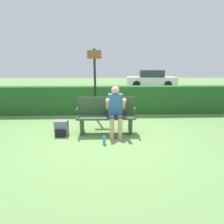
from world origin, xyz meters
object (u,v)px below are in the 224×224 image
Objects in this scene: park_bench at (106,115)px; person_seated at (115,108)px; signpost at (95,80)px; backpack at (61,128)px; water_bottle at (104,140)px; parked_car at (151,79)px.

park_bench is 0.34m from person_seated.
park_bench is 1.51m from signpost.
backpack is 0.17× the size of signpost.
water_bottle is 0.05× the size of parked_car.
signpost reaches higher than water_bottle.
park_bench reaches higher than water_bottle.
parked_car is (3.38, 9.79, -0.06)m from person_seated.
backpack is at bearing -120.65° from signpost.
backpack is 1.27m from water_bottle.
signpost is (-0.35, 1.22, 0.82)m from park_bench.
water_bottle is at bearing -93.86° from park_bench.
person_seated is at bearing 65.23° from water_bottle.
parked_car reaches higher than backpack.
water_bottle is at bearing -28.47° from backpack.
park_bench is at bearing 153.22° from person_seated.
signpost is (0.81, 1.37, 1.12)m from backpack.
signpost is at bearing -110.07° from parked_car.
park_bench is at bearing 86.14° from water_bottle.
signpost reaches higher than park_bench.
parked_car reaches higher than person_seated.
person_seated is 0.31× the size of parked_car.
park_bench is 3.93× the size of backpack.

